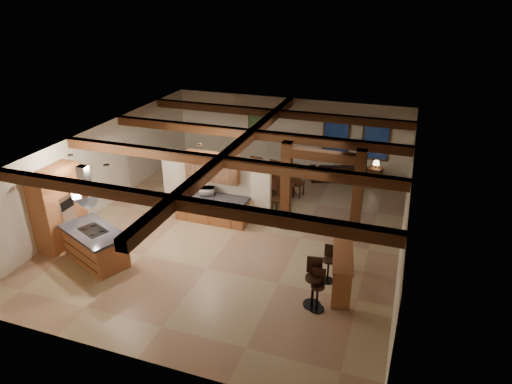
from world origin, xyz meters
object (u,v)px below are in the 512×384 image
sofa (339,171)px  kitchen_island (96,245)px  dining_table (269,192)px  bar_counter (342,263)px

sofa → kitchen_island: bearing=36.4°
dining_table → kitchen_island: bearing=-121.5°
kitchen_island → bar_counter: size_ratio=1.11×
dining_table → sofa: bearing=53.3°
dining_table → sofa: 3.45m
bar_counter → dining_table: bearing=127.5°
kitchen_island → bar_counter: bearing=9.0°
sofa → bar_counter: size_ratio=1.11×
kitchen_island → sofa: kitchen_island is taller
dining_table → sofa: size_ratio=0.77×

